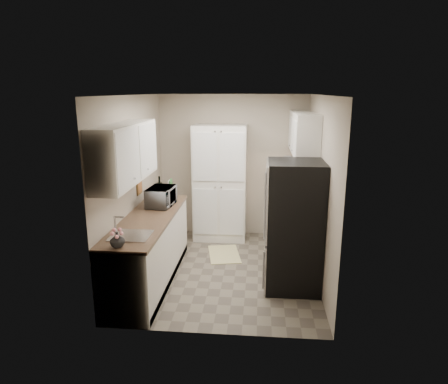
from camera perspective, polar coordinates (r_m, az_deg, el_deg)
The scene contains 16 objects.
ground at distance 5.98m, azimuth 0.11°, elevation -11.03°, with size 3.20×3.20×0.00m, color #665B4C.
room_shell at distance 5.48m, azimuth -0.08°, elevation 4.50°, with size 2.64×3.24×2.52m.
pantry_cabinet at distance 6.91m, azimuth -0.57°, elevation 1.28°, with size 0.90×0.55×2.00m, color silver.
base_cabinet_left at distance 5.58m, azimuth -10.57°, elevation -8.25°, with size 0.60×2.30×0.88m, color silver.
countertop_left at distance 5.43m, azimuth -10.79°, elevation -3.76°, with size 0.63×2.33×0.04m, color brown.
base_cabinet_right at distance 6.93m, azimuth 9.20°, elevation -3.69°, with size 0.60×0.80×0.88m, color silver.
countertop_right at distance 6.80m, azimuth 9.35°, elevation -0.00°, with size 0.63×0.83×0.04m, color brown.
electric_range at distance 6.16m, azimuth 9.55°, elevation -5.65°, with size 0.71×0.78×1.13m.
refrigerator at distance 5.28m, azimuth 9.96°, elevation -4.81°, with size 0.70×0.72×1.70m, color #B7B7BC.
microwave at distance 5.87m, azimuth -8.98°, elevation -0.67°, with size 0.50×0.34×0.28m, color silver.
wine_bottle at distance 6.17m, azimuth -9.18°, elevation 0.36°, with size 0.09×0.09×0.34m, color black.
flower_vase at distance 4.46m, azimuth -15.00°, elevation -6.60°, with size 0.16×0.16×0.17m, color silver.
cutting_board at distance 6.42m, azimuth -7.45°, elevation 0.62°, with size 0.02×0.21×0.27m, color #357C39.
toaster_oven at distance 6.84m, azimuth 8.92°, elevation 1.33°, with size 0.33×0.42×0.25m, color silver.
fruit_basket at distance 6.78m, azimuth 8.95°, elevation 2.81°, with size 0.29×0.29×0.12m, color #FFB110, non-canonical shape.
kitchen_mat at distance 6.49m, azimuth 0.01°, elevation -8.86°, with size 0.47×0.75×0.01m, color #D8CE89.
Camera 1 is at (0.48, -5.38, 2.56)m, focal length 32.00 mm.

